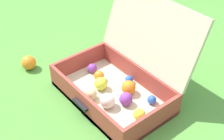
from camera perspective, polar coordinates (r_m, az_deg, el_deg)
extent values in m
plane|color=#4C8C38|center=(1.71, -2.13, -4.71)|extent=(16.00, 16.00, 0.00)
cube|color=beige|center=(1.68, 0.00, -4.87)|extent=(0.62, 0.38, 0.03)
cube|color=#9E3D33|center=(1.84, -5.94, 1.36)|extent=(0.02, 0.38, 0.14)
cube|color=#9E3D33|center=(1.49, 7.45, -9.34)|extent=(0.02, 0.38, 0.14)
cube|color=#9E3D33|center=(1.57, -5.24, -6.20)|extent=(0.59, 0.02, 0.14)
cube|color=#9E3D33|center=(1.74, 4.69, -0.96)|extent=(0.59, 0.02, 0.14)
cube|color=beige|center=(1.65, 6.99, 6.87)|extent=(0.62, 0.15, 0.37)
cube|color=black|center=(1.56, -5.89, -6.34)|extent=(0.11, 0.02, 0.02)
sphere|color=#D1B784|center=(1.63, -3.90, -4.44)|extent=(0.07, 0.07, 0.07)
sphere|color=#CCDB38|center=(1.53, 5.04, -8.12)|extent=(0.06, 0.06, 0.06)
sphere|color=blue|center=(1.62, 7.31, -5.43)|extent=(0.05, 0.05, 0.05)
sphere|color=white|center=(1.58, -0.85, -5.65)|extent=(0.08, 0.08, 0.08)
sphere|color=purple|center=(1.82, -3.64, 0.34)|extent=(0.06, 0.06, 0.06)
sphere|color=orange|center=(1.66, 3.05, -3.23)|extent=(0.08, 0.08, 0.08)
sphere|color=orange|center=(1.76, -2.39, -1.06)|extent=(0.06, 0.06, 0.06)
sphere|color=blue|center=(1.74, 3.15, -1.75)|extent=(0.05, 0.05, 0.05)
sphere|color=purple|center=(1.60, 2.56, -5.34)|extent=(0.07, 0.07, 0.07)
sphere|color=#CCDB38|center=(1.69, -2.05, -2.53)|extent=(0.07, 0.07, 0.07)
sphere|color=orange|center=(1.94, -15.03, 1.31)|extent=(0.09, 0.09, 0.09)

